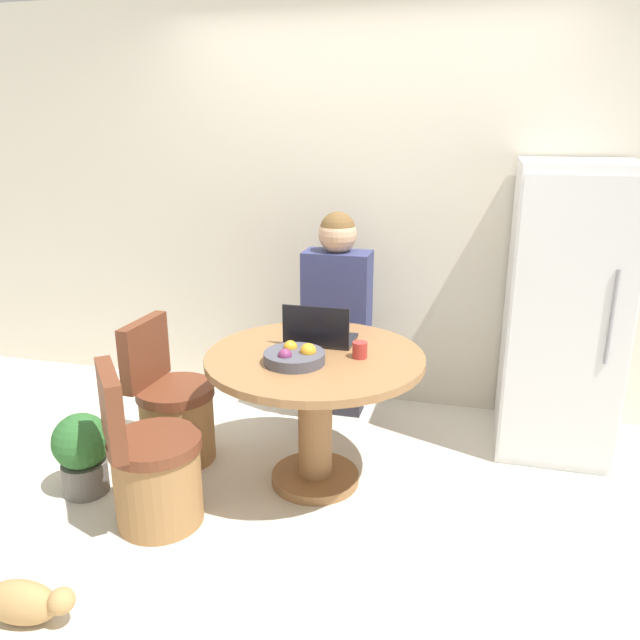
% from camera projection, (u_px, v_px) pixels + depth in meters
% --- Properties ---
extents(ground_plane, '(12.00, 12.00, 0.00)m').
position_uv_depth(ground_plane, '(306.00, 507.00, 3.11)').
color(ground_plane, beige).
extents(wall_back, '(7.00, 0.06, 2.60)m').
position_uv_depth(wall_back, '(365.00, 209.00, 4.01)').
color(wall_back, beige).
rests_on(wall_back, ground_plane).
extents(refrigerator, '(0.61, 0.70, 1.64)m').
position_uv_depth(refrigerator, '(563.00, 311.00, 3.50)').
color(refrigerator, white).
rests_on(refrigerator, ground_plane).
extents(dining_table, '(1.10, 1.10, 0.72)m').
position_uv_depth(dining_table, '(315.00, 391.00, 3.17)').
color(dining_table, olive).
rests_on(dining_table, ground_plane).
extents(chair_left_side, '(0.43, 0.43, 0.81)m').
position_uv_depth(chair_left_side, '(174.00, 414.00, 3.49)').
color(chair_left_side, '#9E7042').
rests_on(chair_left_side, ground_plane).
extents(chair_near_left_corner, '(0.50, 0.50, 0.81)m').
position_uv_depth(chair_near_left_corner, '(153.00, 471.00, 2.92)').
color(chair_near_left_corner, '#9E7042').
rests_on(chair_near_left_corner, ground_plane).
extents(person_seated, '(0.40, 0.37, 1.34)m').
position_uv_depth(person_seated, '(338.00, 307.00, 3.83)').
color(person_seated, '#2D2D38').
rests_on(person_seated, ground_plane).
extents(laptop, '(0.35, 0.24, 0.22)m').
position_uv_depth(laptop, '(320.00, 335.00, 3.26)').
color(laptop, '#232328').
rests_on(laptop, dining_table).
extents(fruit_bowl, '(0.30, 0.30, 0.10)m').
position_uv_depth(fruit_bowl, '(295.00, 356.00, 2.99)').
color(fruit_bowl, '#4C4C56').
rests_on(fruit_bowl, dining_table).
extents(coffee_cup, '(0.07, 0.07, 0.08)m').
position_uv_depth(coffee_cup, '(360.00, 350.00, 3.06)').
color(coffee_cup, '#B2332D').
rests_on(coffee_cup, dining_table).
extents(cat, '(0.42, 0.17, 0.18)m').
position_uv_depth(cat, '(25.00, 602.00, 2.37)').
color(cat, tan).
rests_on(cat, ground_plane).
extents(potted_plant, '(0.29, 0.29, 0.43)m').
position_uv_depth(potted_plant, '(82.00, 451.00, 3.17)').
color(potted_plant, slate).
rests_on(potted_plant, ground_plane).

